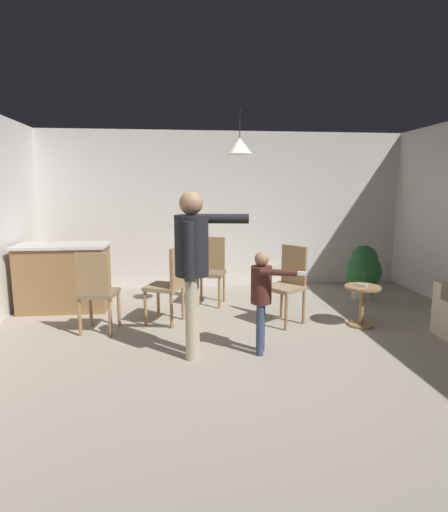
{
  "coord_description": "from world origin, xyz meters",
  "views": [
    {
      "loc": [
        -0.75,
        -3.88,
        1.72
      ],
      "look_at": [
        -0.31,
        0.39,
        1.0
      ],
      "focal_mm": 28.1,
      "sensor_mm": 36.0,
      "label": 1
    }
  ],
  "objects_px": {
    "dining_chair_near_wall": "(169,282)",
    "spare_remote_on_table": "(362,285)",
    "person_adult": "(193,256)",
    "person_child": "(262,291)",
    "potted_plant_corner": "(363,270)",
    "kitchen_counter": "(64,277)",
    "side_table_by_couch": "(362,301)",
    "dining_chair_spare": "(97,289)",
    "dining_chair_by_counter": "(211,268)",
    "dining_chair_centre_back": "(288,281)"
  },
  "relations": [
    {
      "from": "dining_chair_near_wall",
      "to": "spare_remote_on_table",
      "type": "relative_size",
      "value": 7.69
    },
    {
      "from": "person_adult",
      "to": "person_child",
      "type": "xyz_separation_m",
      "value": [
        0.71,
        -0.0,
        -0.38
      ]
    },
    {
      "from": "person_child",
      "to": "dining_chair_near_wall",
      "type": "relative_size",
      "value": 1.09
    },
    {
      "from": "dining_chair_near_wall",
      "to": "potted_plant_corner",
      "type": "xyz_separation_m",
      "value": [
        3.0,
        0.89,
        -0.08
      ]
    },
    {
      "from": "spare_remote_on_table",
      "to": "kitchen_counter",
      "type": "bearing_deg",
      "value": 163.56
    },
    {
      "from": "kitchen_counter",
      "to": "spare_remote_on_table",
      "type": "xyz_separation_m",
      "value": [
        3.9,
        -1.15,
        0.06
      ]
    },
    {
      "from": "side_table_by_couch",
      "to": "spare_remote_on_table",
      "type": "distance_m",
      "value": 0.21
    },
    {
      "from": "kitchen_counter",
      "to": "dining_chair_near_wall",
      "type": "bearing_deg",
      "value": -26.94
    },
    {
      "from": "dining_chair_near_wall",
      "to": "dining_chair_spare",
      "type": "distance_m",
      "value": 0.89
    },
    {
      "from": "dining_chair_by_counter",
      "to": "spare_remote_on_table",
      "type": "relative_size",
      "value": 7.69
    },
    {
      "from": "person_adult",
      "to": "potted_plant_corner",
      "type": "relative_size",
      "value": 2.0
    },
    {
      "from": "potted_plant_corner",
      "to": "person_adult",
      "type": "bearing_deg",
      "value": -144.35
    },
    {
      "from": "person_child",
      "to": "dining_chair_spare",
      "type": "xyz_separation_m",
      "value": [
        -1.84,
        0.79,
        -0.13
      ]
    },
    {
      "from": "side_table_by_couch",
      "to": "potted_plant_corner",
      "type": "xyz_separation_m",
      "value": [
        0.59,
        1.24,
        0.14
      ]
    },
    {
      "from": "spare_remote_on_table",
      "to": "side_table_by_couch",
      "type": "bearing_deg",
      "value": 39.9
    },
    {
      "from": "side_table_by_couch",
      "to": "person_adult",
      "type": "distance_m",
      "value": 2.36
    },
    {
      "from": "person_child",
      "to": "side_table_by_couch",
      "type": "bearing_deg",
      "value": 134.79
    },
    {
      "from": "dining_chair_centre_back",
      "to": "dining_chair_near_wall",
      "type": "bearing_deg",
      "value": 48.32
    },
    {
      "from": "dining_chair_near_wall",
      "to": "person_adult",
      "type": "bearing_deg",
      "value": -141.99
    },
    {
      "from": "dining_chair_by_counter",
      "to": "dining_chair_centre_back",
      "type": "xyz_separation_m",
      "value": [
        0.92,
        -1.0,
        0.0
      ]
    },
    {
      "from": "spare_remote_on_table",
      "to": "dining_chair_near_wall",
      "type": "bearing_deg",
      "value": 170.94
    },
    {
      "from": "person_child",
      "to": "dining_chair_centre_back",
      "type": "distance_m",
      "value": 1.09
    },
    {
      "from": "side_table_by_couch",
      "to": "potted_plant_corner",
      "type": "height_order",
      "value": "potted_plant_corner"
    },
    {
      "from": "potted_plant_corner",
      "to": "spare_remote_on_table",
      "type": "relative_size",
      "value": 6.53
    },
    {
      "from": "dining_chair_by_counter",
      "to": "person_child",
      "type": "bearing_deg",
      "value": 118.16
    },
    {
      "from": "dining_chair_by_counter",
      "to": "dining_chair_spare",
      "type": "distance_m",
      "value": 1.85
    },
    {
      "from": "potted_plant_corner",
      "to": "spare_remote_on_table",
      "type": "distance_m",
      "value": 1.41
    },
    {
      "from": "kitchen_counter",
      "to": "person_child",
      "type": "xyz_separation_m",
      "value": [
        2.51,
        -1.84,
        0.2
      ]
    },
    {
      "from": "dining_chair_by_counter",
      "to": "kitchen_counter",
      "type": "bearing_deg",
      "value": 19.52
    },
    {
      "from": "dining_chair_centre_back",
      "to": "potted_plant_corner",
      "type": "xyz_separation_m",
      "value": [
        1.48,
        1.01,
        -0.08
      ]
    },
    {
      "from": "dining_chair_by_counter",
      "to": "dining_chair_near_wall",
      "type": "relative_size",
      "value": 1.0
    },
    {
      "from": "dining_chair_by_counter",
      "to": "potted_plant_corner",
      "type": "relative_size",
      "value": 1.18
    },
    {
      "from": "person_adult",
      "to": "dining_chair_near_wall",
      "type": "xyz_separation_m",
      "value": [
        -0.28,
        1.06,
        -0.51
      ]
    },
    {
      "from": "kitchen_counter",
      "to": "potted_plant_corner",
      "type": "height_order",
      "value": "kitchen_counter"
    },
    {
      "from": "kitchen_counter",
      "to": "potted_plant_corner",
      "type": "bearing_deg",
      "value": 1.45
    },
    {
      "from": "person_child",
      "to": "dining_chair_by_counter",
      "type": "relative_size",
      "value": 1.09
    },
    {
      "from": "kitchen_counter",
      "to": "dining_chair_centre_back",
      "type": "xyz_separation_m",
      "value": [
        3.03,
        -0.89,
        0.07
      ]
    },
    {
      "from": "side_table_by_couch",
      "to": "person_adult",
      "type": "bearing_deg",
      "value": -161.64
    },
    {
      "from": "dining_chair_by_counter",
      "to": "dining_chair_spare",
      "type": "relative_size",
      "value": 1.0
    },
    {
      "from": "dining_chair_by_counter",
      "to": "dining_chair_near_wall",
      "type": "height_order",
      "value": "same"
    },
    {
      "from": "kitchen_counter",
      "to": "potted_plant_corner",
      "type": "xyz_separation_m",
      "value": [
        4.52,
        0.11,
        -0.01
      ]
    },
    {
      "from": "side_table_by_couch",
      "to": "spare_remote_on_table",
      "type": "bearing_deg",
      "value": -140.1
    },
    {
      "from": "person_child",
      "to": "kitchen_counter",
      "type": "bearing_deg",
      "value": -108.05
    },
    {
      "from": "dining_chair_near_wall",
      "to": "spare_remote_on_table",
      "type": "bearing_deg",
      "value": -75.93
    },
    {
      "from": "dining_chair_spare",
      "to": "potted_plant_corner",
      "type": "bearing_deg",
      "value": 24.1
    },
    {
      "from": "kitchen_counter",
      "to": "spare_remote_on_table",
      "type": "distance_m",
      "value": 4.07
    },
    {
      "from": "dining_chair_spare",
      "to": "potted_plant_corner",
      "type": "relative_size",
      "value": 1.18
    },
    {
      "from": "spare_remote_on_table",
      "to": "person_child",
      "type": "bearing_deg",
      "value": -153.74
    },
    {
      "from": "person_adult",
      "to": "spare_remote_on_table",
      "type": "height_order",
      "value": "person_adult"
    },
    {
      "from": "dining_chair_spare",
      "to": "side_table_by_couch",
      "type": "bearing_deg",
      "value": 5.9
    }
  ]
}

